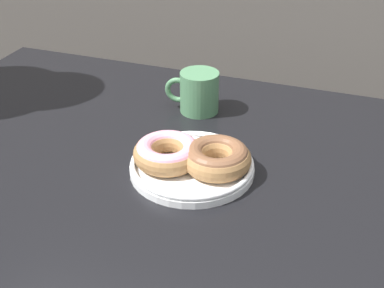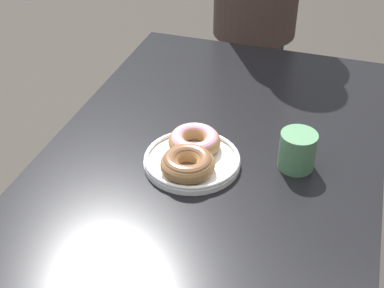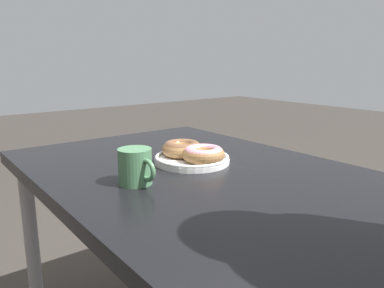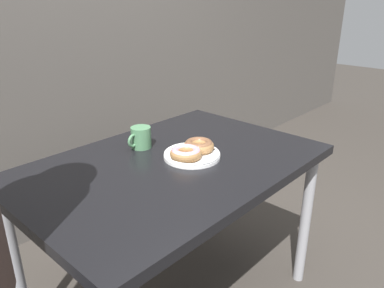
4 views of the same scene
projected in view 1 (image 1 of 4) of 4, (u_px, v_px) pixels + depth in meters
name	position (u px, v px, depth m)	size (l,w,h in m)	color
dining_table	(161.00, 185.00, 1.10)	(1.22, 0.82, 0.74)	black
donut_plate	(192.00, 159.00, 0.99)	(0.26, 0.23, 0.06)	white
coffee_mug	(198.00, 92.00, 1.19)	(0.12, 0.09, 0.09)	#4C7F56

